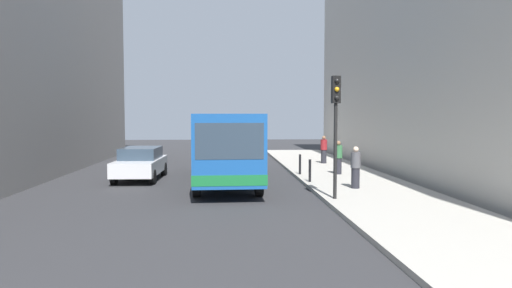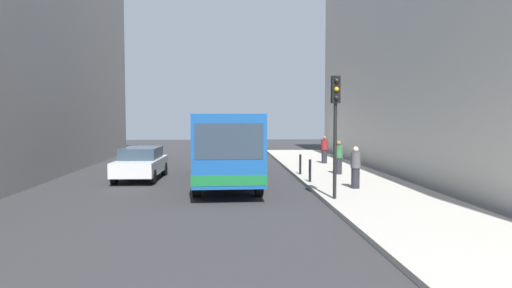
% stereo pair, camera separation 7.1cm
% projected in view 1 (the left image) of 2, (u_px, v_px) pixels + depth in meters
% --- Properties ---
extents(ground_plane, '(80.00, 80.00, 0.00)m').
position_uv_depth(ground_plane, '(228.00, 193.00, 17.73)').
color(ground_plane, '#2D2D30').
extents(sidewalk, '(4.40, 40.00, 0.15)m').
position_uv_depth(sidewalk, '(367.00, 189.00, 18.10)').
color(sidewalk, '#ADA89E').
rests_on(sidewalk, ground).
extents(building_right, '(7.00, 32.00, 13.23)m').
position_uv_depth(building_right, '(469.00, 38.00, 22.11)').
color(building_right, '#BCB7AD').
rests_on(building_right, ground).
extents(bus, '(2.79, 11.08, 3.00)m').
position_uv_depth(bus, '(225.00, 143.00, 20.83)').
color(bus, '#19519E').
rests_on(bus, ground).
extents(car_beside_bus, '(1.97, 4.45, 1.48)m').
position_uv_depth(car_beside_bus, '(141.00, 163.00, 21.39)').
color(car_beside_bus, silver).
rests_on(car_beside_bus, ground).
extents(traffic_light, '(0.28, 0.33, 4.10)m').
position_uv_depth(traffic_light, '(336.00, 114.00, 15.46)').
color(traffic_light, black).
rests_on(traffic_light, sidewalk).
extents(bollard_near, '(0.11, 0.11, 0.95)m').
position_uv_depth(bollard_near, '(310.00, 171.00, 19.62)').
color(bollard_near, black).
rests_on(bollard_near, sidewalk).
extents(bollard_mid, '(0.11, 0.11, 0.95)m').
position_uv_depth(bollard_mid, '(300.00, 164.00, 22.15)').
color(bollard_mid, black).
rests_on(bollard_mid, sidewalk).
extents(pedestrian_near_signal, '(0.38, 0.38, 1.61)m').
position_uv_depth(pedestrian_near_signal, '(356.00, 168.00, 17.86)').
color(pedestrian_near_signal, '#26262D').
rests_on(pedestrian_near_signal, sidewalk).
extents(pedestrian_mid_sidewalk, '(0.38, 0.38, 1.59)m').
position_uv_depth(pedestrian_mid_sidewalk, '(338.00, 158.00, 22.20)').
color(pedestrian_mid_sidewalk, '#26262D').
rests_on(pedestrian_mid_sidewalk, sidewalk).
extents(pedestrian_far_sidewalk, '(0.38, 0.38, 1.61)m').
position_uv_depth(pedestrian_far_sidewalk, '(324.00, 150.00, 27.31)').
color(pedestrian_far_sidewalk, '#26262D').
rests_on(pedestrian_far_sidewalk, sidewalk).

